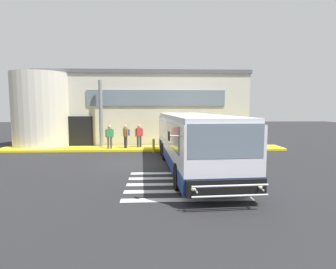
% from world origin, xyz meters
% --- Properties ---
extents(ground_plane, '(80.00, 90.00, 0.02)m').
position_xyz_m(ground_plane, '(0.00, 0.00, -0.01)').
color(ground_plane, '#232326').
rests_on(ground_plane, ground).
extents(bay_paint_stripes, '(4.40, 3.96, 0.01)m').
position_xyz_m(bay_paint_stripes, '(2.00, -4.20, 0.00)').
color(bay_paint_stripes, silver).
rests_on(bay_paint_stripes, ground).
extents(terminal_building, '(18.38, 13.80, 5.96)m').
position_xyz_m(terminal_building, '(-0.66, 11.53, 2.97)').
color(terminal_building, beige).
rests_on(terminal_building, ground).
extents(boarding_curb, '(20.58, 2.00, 0.15)m').
position_xyz_m(boarding_curb, '(0.00, 4.80, 0.07)').
color(boarding_curb, yellow).
rests_on(boarding_curb, ground).
extents(entry_support_column, '(0.28, 0.28, 4.91)m').
position_xyz_m(entry_support_column, '(-3.12, 5.40, 2.61)').
color(entry_support_column, slate).
rests_on(entry_support_column, boarding_curb).
extents(bus_main_foreground, '(3.20, 11.45, 2.70)m').
position_xyz_m(bus_main_foreground, '(2.77, -1.32, 1.33)').
color(bus_main_foreground, silver).
rests_on(bus_main_foreground, ground).
extents(passenger_near_column, '(0.58, 0.28, 1.68)m').
position_xyz_m(passenger_near_column, '(-2.32, 4.29, 1.08)').
color(passenger_near_column, '#4C4233').
rests_on(passenger_near_column, boarding_curb).
extents(passenger_by_doorway, '(0.49, 0.52, 1.68)m').
position_xyz_m(passenger_by_doorway, '(-1.20, 4.59, 1.11)').
color(passenger_by_doorway, '#2D2D33').
rests_on(passenger_by_doorway, boarding_curb).
extents(passenger_at_curb_edge, '(0.56, 0.34, 1.68)m').
position_xyz_m(passenger_at_curb_edge, '(-0.28, 4.85, 1.08)').
color(passenger_at_curb_edge, '#2D2D33').
rests_on(passenger_at_curb_edge, boarding_curb).
extents(safety_bollard_yellow, '(0.18, 0.18, 0.90)m').
position_xyz_m(safety_bollard_yellow, '(0.79, 3.60, 0.45)').
color(safety_bollard_yellow, yellow).
rests_on(safety_bollard_yellow, ground).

